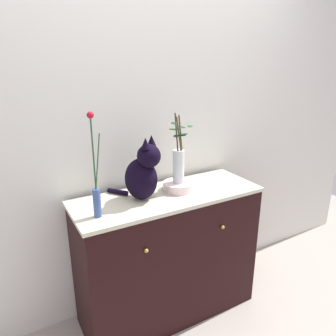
# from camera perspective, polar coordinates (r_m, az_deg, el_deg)

# --- Properties ---
(ground_plane) EXTENTS (6.00, 6.00, 0.00)m
(ground_plane) POSITION_cam_1_polar(r_m,az_deg,el_deg) (2.63, 0.00, -23.48)
(ground_plane) COLOR #A2998F
(wall_back) EXTENTS (4.40, 0.08, 2.60)m
(wall_back) POSITION_cam_1_polar(r_m,az_deg,el_deg) (2.27, -3.82, 6.77)
(wall_back) COLOR silver
(wall_back) RESTS_ON ground_plane
(sideboard) EXTENTS (1.25, 0.48, 0.93)m
(sideboard) POSITION_cam_1_polar(r_m,az_deg,el_deg) (2.35, 0.00, -15.05)
(sideboard) COLOR black
(sideboard) RESTS_ON ground_plane
(cat_sitting) EXTENTS (0.30, 0.34, 0.41)m
(cat_sitting) POSITION_cam_1_polar(r_m,az_deg,el_deg) (2.00, -4.46, -0.91)
(cat_sitting) COLOR black
(cat_sitting) RESTS_ON sideboard
(vase_slim_green) EXTENTS (0.06, 0.04, 0.59)m
(vase_slim_green) POSITION_cam_1_polar(r_m,az_deg,el_deg) (1.81, -12.51, -3.70)
(vase_slim_green) COLOR #334D8B
(vase_slim_green) RESTS_ON sideboard
(bowl_porcelain) EXTENTS (0.21, 0.21, 0.05)m
(bowl_porcelain) POSITION_cam_1_polar(r_m,az_deg,el_deg) (2.18, 1.81, -3.18)
(bowl_porcelain) COLOR silver
(bowl_porcelain) RESTS_ON sideboard
(vase_glass_clear) EXTENTS (0.15, 0.15, 0.46)m
(vase_glass_clear) POSITION_cam_1_polar(r_m,az_deg,el_deg) (2.12, 1.87, 0.94)
(vase_glass_clear) COLOR silver
(vase_glass_clear) RESTS_ON bowl_porcelain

